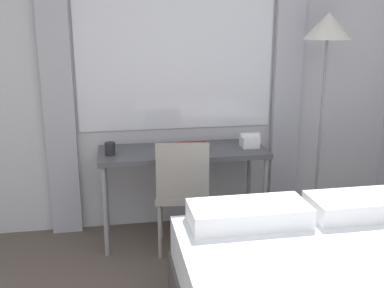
% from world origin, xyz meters
% --- Properties ---
extents(wall_back_with_window, '(5.14, 0.13, 2.70)m').
position_xyz_m(wall_back_with_window, '(0.02, 2.83, 1.35)').
color(wall_back_with_window, silver).
rests_on(wall_back_with_window, ground_plane).
extents(desk, '(1.32, 0.51, 0.75)m').
position_xyz_m(desk, '(0.15, 2.50, 0.68)').
color(desk, '#4C4C51').
rests_on(desk, ground_plane).
extents(desk_chair, '(0.45, 0.45, 0.89)m').
position_xyz_m(desk_chair, '(0.10, 2.24, 0.52)').
color(desk_chair, gray).
rests_on(desk_chair, ground_plane).
extents(standing_lamp, '(0.37, 0.37, 1.79)m').
position_xyz_m(standing_lamp, '(1.28, 2.46, 1.56)').
color(standing_lamp, '#4C4C51').
rests_on(standing_lamp, ground_plane).
extents(telephone, '(0.16, 0.13, 0.11)m').
position_xyz_m(telephone, '(0.69, 2.48, 0.80)').
color(telephone, white).
rests_on(telephone, desk).
extents(book, '(0.23, 0.18, 0.02)m').
position_xyz_m(book, '(0.25, 2.56, 0.76)').
color(book, maroon).
rests_on(book, desk).
extents(mug, '(0.08, 0.08, 0.10)m').
position_xyz_m(mug, '(-0.42, 2.45, 0.79)').
color(mug, '#262628').
rests_on(mug, desk).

